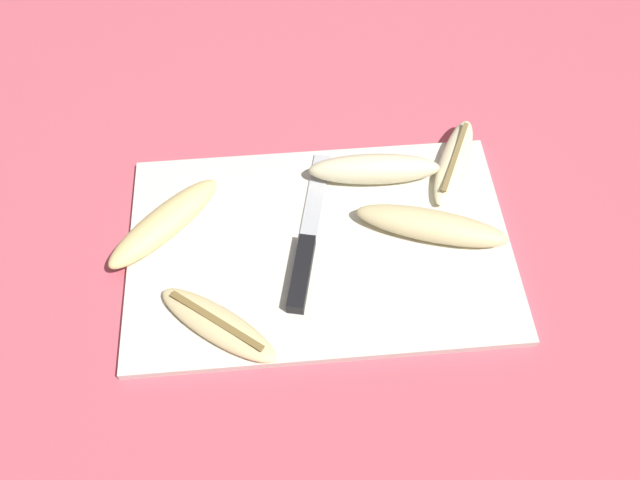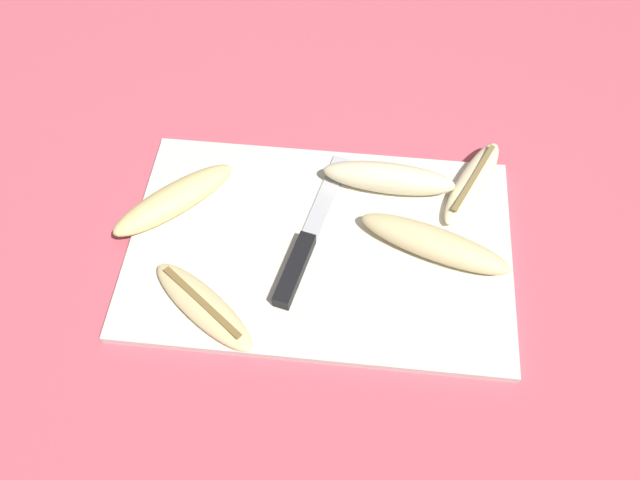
# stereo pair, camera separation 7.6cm
# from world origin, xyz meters

# --- Properties ---
(ground_plane) EXTENTS (4.00, 4.00, 0.00)m
(ground_plane) POSITION_xyz_m (0.00, 0.00, 0.00)
(ground_plane) COLOR #C65160
(cutting_board) EXTENTS (0.47, 0.30, 0.01)m
(cutting_board) POSITION_xyz_m (0.00, 0.00, 0.01)
(cutting_board) COLOR silver
(cutting_board) RESTS_ON ground_plane
(knife) EXTENTS (0.07, 0.24, 0.02)m
(knife) POSITION_xyz_m (-0.02, -0.02, 0.02)
(knife) COLOR black
(knife) RESTS_ON cutting_board
(banana_pale_long) EXTENTS (0.10, 0.15, 0.02)m
(banana_pale_long) POSITION_xyz_m (0.19, 0.11, 0.02)
(banana_pale_long) COLOR beige
(banana_pale_long) RESTS_ON cutting_board
(banana_ripe_center) EXTENTS (0.19, 0.10, 0.03)m
(banana_ripe_center) POSITION_xyz_m (0.14, 0.01, 0.03)
(banana_ripe_center) COLOR beige
(banana_ripe_center) RESTS_ON cutting_board
(banana_bright_far) EXTENTS (0.17, 0.05, 0.04)m
(banana_bright_far) POSITION_xyz_m (0.08, 0.10, 0.03)
(banana_bright_far) COLOR beige
(banana_bright_far) RESTS_ON cutting_board
(banana_golden_short) EXTENTS (0.15, 0.15, 0.03)m
(banana_golden_short) POSITION_xyz_m (-0.19, 0.04, 0.03)
(banana_golden_short) COLOR #EDD689
(banana_golden_short) RESTS_ON cutting_board
(banana_mellow_near) EXTENTS (0.15, 0.13, 0.02)m
(banana_mellow_near) POSITION_xyz_m (-0.12, -0.10, 0.02)
(banana_mellow_near) COLOR beige
(banana_mellow_near) RESTS_ON cutting_board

